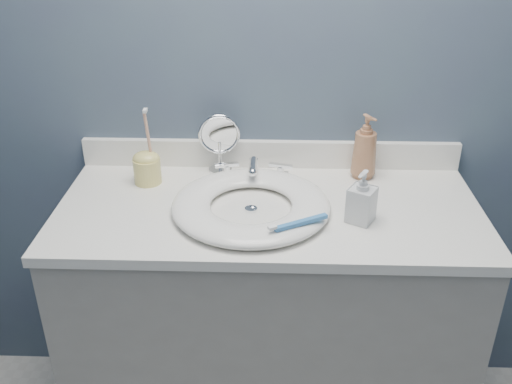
{
  "coord_description": "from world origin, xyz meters",
  "views": [
    {
      "loc": [
        0.01,
        -0.46,
        1.69
      ],
      "look_at": [
        -0.04,
        0.94,
        0.94
      ],
      "focal_mm": 40.0,
      "sensor_mm": 36.0,
      "label": 1
    }
  ],
  "objects_px": {
    "soap_bottle_clear": "(362,197)",
    "toothbrush_holder": "(147,166)",
    "soap_bottle_amber": "(365,147)",
    "makeup_mirror": "(219,141)"
  },
  "relations": [
    {
      "from": "makeup_mirror",
      "to": "toothbrush_holder",
      "type": "height_order",
      "value": "toothbrush_holder"
    },
    {
      "from": "soap_bottle_clear",
      "to": "toothbrush_holder",
      "type": "bearing_deg",
      "value": -168.76
    },
    {
      "from": "makeup_mirror",
      "to": "toothbrush_holder",
      "type": "relative_size",
      "value": 0.81
    },
    {
      "from": "soap_bottle_clear",
      "to": "toothbrush_holder",
      "type": "height_order",
      "value": "toothbrush_holder"
    },
    {
      "from": "soap_bottle_amber",
      "to": "soap_bottle_clear",
      "type": "bearing_deg",
      "value": -127.44
    },
    {
      "from": "soap_bottle_clear",
      "to": "toothbrush_holder",
      "type": "relative_size",
      "value": 0.62
    },
    {
      "from": "soap_bottle_amber",
      "to": "toothbrush_holder",
      "type": "xyz_separation_m",
      "value": [
        -0.67,
        -0.06,
        -0.05
      ]
    },
    {
      "from": "makeup_mirror",
      "to": "soap_bottle_clear",
      "type": "height_order",
      "value": "makeup_mirror"
    },
    {
      "from": "soap_bottle_amber",
      "to": "soap_bottle_clear",
      "type": "height_order",
      "value": "soap_bottle_amber"
    },
    {
      "from": "soap_bottle_amber",
      "to": "toothbrush_holder",
      "type": "height_order",
      "value": "toothbrush_holder"
    }
  ]
}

